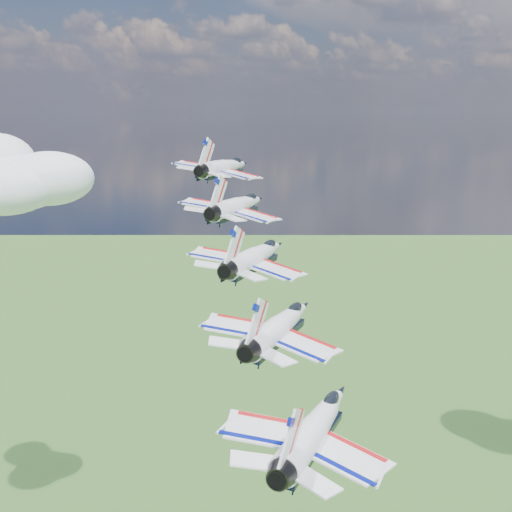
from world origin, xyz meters
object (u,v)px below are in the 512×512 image
Objects in this scene: jet_1 at (238,205)px; jet_2 at (256,256)px; jet_4 at (316,426)px; jet_0 at (225,167)px; jet_3 at (280,325)px.

jet_1 reaches higher than jet_2.
jet_4 is at bearing -58.99° from jet_1.
jet_0 is 25.19m from jet_2.
jet_2 is (8.96, -8.14, -3.48)m from jet_1.
jet_4 is at bearing -58.99° from jet_0.
jet_1 is at bearing 121.01° from jet_4.
jet_1 is 12.59m from jet_2.
jet_3 is at bearing -58.99° from jet_2.
jet_3 is at bearing -58.99° from jet_0.
jet_1 is 37.78m from jet_4.
jet_0 reaches higher than jet_2.
jet_0 is 1.00× the size of jet_2.
jet_0 is at bearing 121.01° from jet_3.
jet_0 is 37.78m from jet_3.
jet_2 is (17.92, -16.27, -6.95)m from jet_0.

